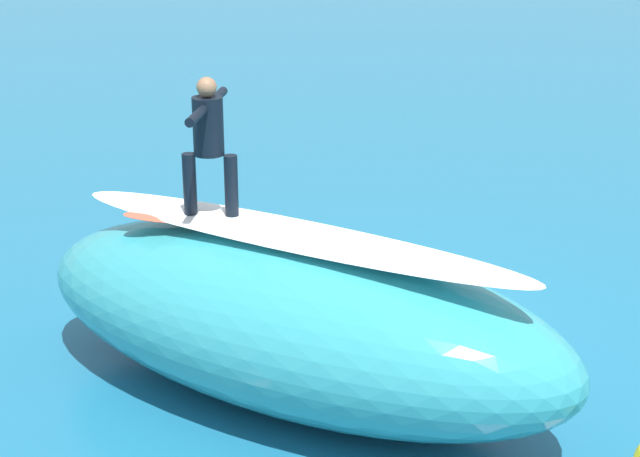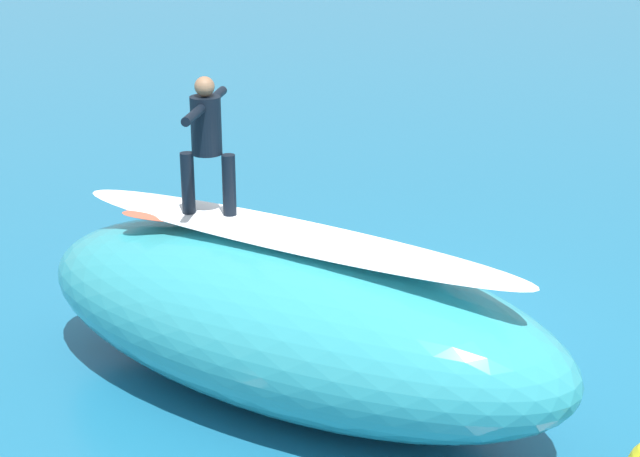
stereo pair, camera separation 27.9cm
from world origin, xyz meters
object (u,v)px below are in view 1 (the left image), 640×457
surfer_riding (209,137)px  surfer_paddling (414,286)px  surfboard_paddling (408,295)px  surfboard_riding (212,218)px

surfer_riding → surfer_paddling: surfer_riding is taller
surfer_riding → surfer_paddling: 4.22m
surfboard_paddling → surfer_paddling: size_ratio=1.58×
surfboard_riding → surfboard_paddling: (-1.53, -2.88, -1.91)m
surfer_riding → surfboard_paddling: 4.33m
surfboard_paddling → surfer_paddling: (-0.11, 0.06, 0.17)m
surfboard_paddling → surfer_paddling: 0.21m
surfboard_paddling → surfer_paddling: bearing=180.0°
surfer_riding → surfer_paddling: size_ratio=1.05×
surfer_paddling → surfer_riding: bearing=88.9°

